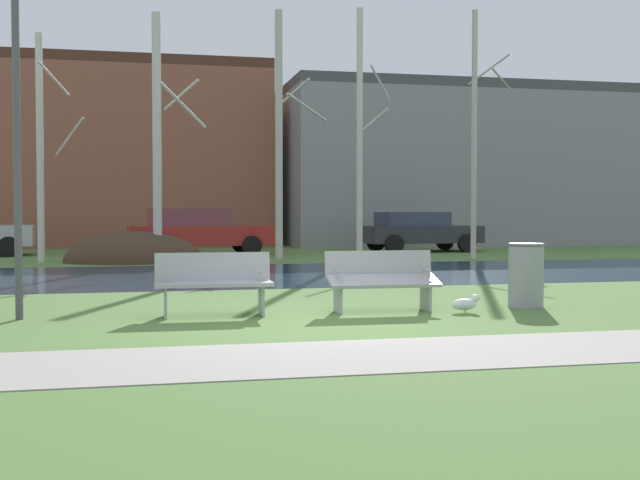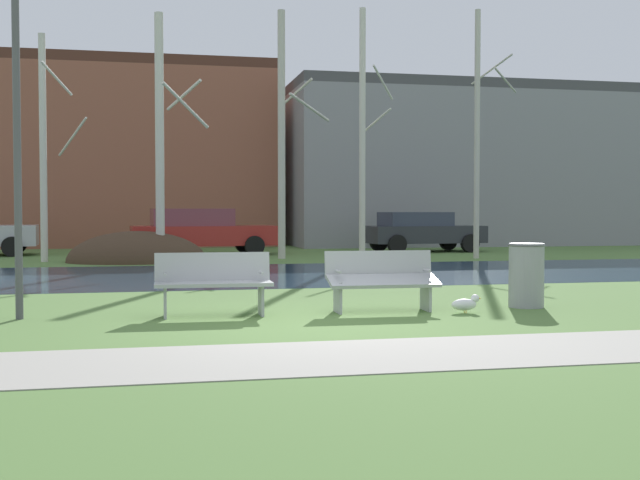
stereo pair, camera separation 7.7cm
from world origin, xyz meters
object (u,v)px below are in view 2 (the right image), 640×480
Objects in this scene: bench_left at (213,282)px; bench_right at (382,279)px; streetlamp at (15,25)px; parked_hatch_third_dark at (421,231)px; seagull at (466,304)px; trash_bin at (526,274)px; parked_sedan_second_red at (200,231)px.

bench_left is 2.42m from bench_right.
streetlamp is 19.26m from parked_hatch_third_dark.
bench_left is at bearing 173.02° from seagull.
parked_hatch_third_dark reaches higher than bench_right.
trash_bin is 8.03m from streetlamp.
parked_hatch_third_dark is (11.07, 15.44, -3.16)m from streetlamp.
trash_bin is 0.16× the size of streetlamp.
bench_right is at bearing -179.25° from trash_bin.
streetlamp reaches higher than bench_right.
trash_bin reaches higher than bench_left.
streetlamp is at bearing -125.65° from parked_hatch_third_dark.
trash_bin reaches higher than seagull.
parked_hatch_third_dark is (7.75, 0.36, -0.05)m from parked_sedan_second_red.
parked_sedan_second_red reaches higher than bench_left.
seagull is at bearing -107.16° from parked_hatch_third_dark.
bench_right is 0.34× the size of parked_sedan_second_red.
parked_sedan_second_red is (3.33, 15.08, -3.11)m from streetlamp.
parked_hatch_third_dark is at bearing 76.31° from trash_bin.
parked_sedan_second_red reaches higher than trash_bin.
seagull is at bearing -6.03° from streetlamp.
seagull is 0.08× the size of streetlamp.
bench_left is 0.38× the size of parked_hatch_third_dark.
streetlamp is (-7.27, 0.18, 3.41)m from trash_bin.
parked_sedan_second_red reaches higher than parked_hatch_third_dark.
trash_bin is at bearing -75.52° from parked_sedan_second_red.
bench_right reaches higher than seagull.
streetlamp is (-4.99, 0.21, 3.44)m from bench_right.
parked_sedan_second_red is (-1.66, 15.29, 0.32)m from bench_right.
parked_hatch_third_dark is at bearing 72.84° from seagull.
trash_bin is 2.14× the size of seagull.
trash_bin is 16.08m from parked_hatch_third_dark.
bench_right is at bearing -83.79° from parked_sedan_second_red.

